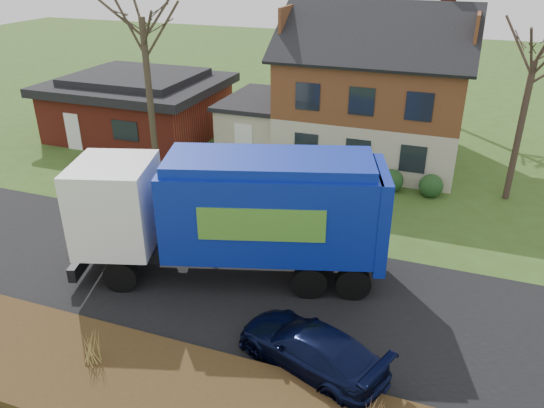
% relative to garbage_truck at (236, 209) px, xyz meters
% --- Properties ---
extents(ground, '(120.00, 120.00, 0.00)m').
position_rel_garbage_truck_xyz_m(ground, '(0.14, -0.59, -2.57)').
color(ground, '#344E1A').
rests_on(ground, ground).
extents(road, '(80.00, 7.00, 0.02)m').
position_rel_garbage_truck_xyz_m(road, '(0.14, -0.59, -2.56)').
color(road, black).
rests_on(road, ground).
extents(mulch_verge, '(80.00, 3.50, 0.30)m').
position_rel_garbage_truck_xyz_m(mulch_verge, '(0.14, -5.89, -2.42)').
color(mulch_verge, '#311F10').
rests_on(mulch_verge, ground).
extents(main_house, '(12.95, 8.95, 9.26)m').
position_rel_garbage_truck_xyz_m(main_house, '(1.63, 13.32, 1.46)').
color(main_house, beige).
rests_on(main_house, ground).
extents(ranch_house, '(9.80, 8.20, 3.70)m').
position_rel_garbage_truck_xyz_m(ranch_house, '(-11.86, 12.41, -0.75)').
color(ranch_house, maroon).
rests_on(ranch_house, ground).
extents(garbage_truck, '(10.75, 5.67, 4.45)m').
position_rel_garbage_truck_xyz_m(garbage_truck, '(0.00, 0.00, 0.00)').
color(garbage_truck, black).
rests_on(garbage_truck, ground).
extents(silver_sedan, '(5.50, 3.66, 1.71)m').
position_rel_garbage_truck_xyz_m(silver_sedan, '(-2.84, 3.78, -1.71)').
color(silver_sedan, '#B0B3B8').
rests_on(silver_sedan, ground).
extents(navy_wagon, '(4.78, 3.29, 1.28)m').
position_rel_garbage_truck_xyz_m(navy_wagon, '(3.66, -3.52, -1.93)').
color(navy_wagon, black).
rests_on(navy_wagon, ground).
extents(tree_front_east, '(3.21, 3.21, 8.92)m').
position_rel_garbage_truck_xyz_m(tree_front_east, '(9.05, 10.04, 4.68)').
color(tree_front_east, '#3C2D24').
rests_on(tree_front_east, ground).
extents(grass_clump_mid, '(0.36, 0.29, 1.00)m').
position_rel_garbage_truck_xyz_m(grass_clump_mid, '(-1.81, -5.68, -1.77)').
color(grass_clump_mid, '#A9964A').
rests_on(grass_clump_mid, mulch_verge).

